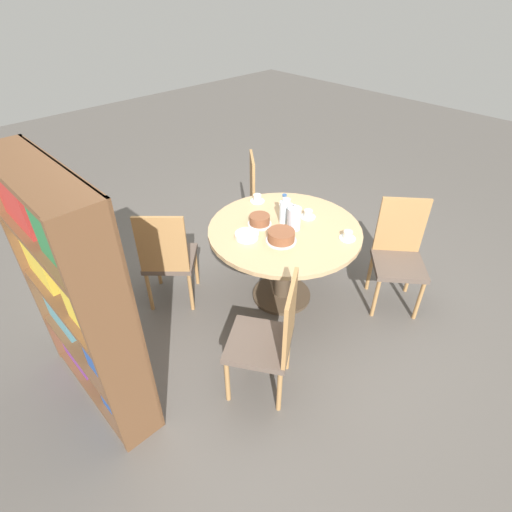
{
  "coord_description": "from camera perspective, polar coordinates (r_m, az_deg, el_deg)",
  "views": [
    {
      "loc": [
        -1.84,
        2.1,
        2.5
      ],
      "look_at": [
        0.0,
        0.33,
        0.63
      ],
      "focal_mm": 28.0,
      "sensor_mm": 36.0,
      "label": 1
    }
  ],
  "objects": [
    {
      "name": "ground_plane",
      "position": [
        3.75,
        3.65,
        -5.66
      ],
      "size": [
        14.0,
        14.0,
        0.0
      ],
      "primitive_type": "plane",
      "color": "#56514C"
    },
    {
      "name": "cup_a",
      "position": [
        3.67,
        0.19,
        8.18
      ],
      "size": [
        0.13,
        0.13,
        0.07
      ],
      "color": "silver",
      "rests_on": "dining_table"
    },
    {
      "name": "plate_stack",
      "position": [
        3.16,
        -1.32,
        2.94
      ],
      "size": [
        0.19,
        0.19,
        0.04
      ],
      "color": "white",
      "rests_on": "dining_table"
    },
    {
      "name": "chair_b",
      "position": [
        3.45,
        -12.46,
        -0.1
      ],
      "size": [
        0.59,
        0.59,
        0.97
      ],
      "rotation": [
        0.0,
        0.0,
        7.09
      ],
      "color": "#A87A47",
      "rests_on": "ground_plane"
    },
    {
      "name": "cup_b",
      "position": [
        3.46,
        7.45,
        5.91
      ],
      "size": [
        0.13,
        0.13,
        0.07
      ],
      "color": "silver",
      "rests_on": "dining_table"
    },
    {
      "name": "water_bottle",
      "position": [
        3.33,
        3.99,
        6.4
      ],
      "size": [
        0.07,
        0.07,
        0.26
      ],
      "color": "silver",
      "rests_on": "dining_table"
    },
    {
      "name": "chair_c",
      "position": [
        2.7,
        1.92,
        -11.61
      ],
      "size": [
        0.58,
        0.58,
        0.97
      ],
      "rotation": [
        0.0,
        0.0,
        8.44
      ],
      "color": "#A87A47",
      "rests_on": "ground_plane"
    },
    {
      "name": "chair_d",
      "position": [
        3.62,
        19.73,
        0.3
      ],
      "size": [
        0.59,
        0.59,
        0.97
      ],
      "rotation": [
        0.0,
        0.0,
        10.14
      ],
      "color": "#A87A47",
      "rests_on": "ground_plane"
    },
    {
      "name": "cake_main",
      "position": [
        3.11,
        3.62,
        2.81
      ],
      "size": [
        0.24,
        0.24,
        0.09
      ],
      "color": "silver",
      "rests_on": "dining_table"
    },
    {
      "name": "cup_d",
      "position": [
        3.23,
        12.97,
        2.83
      ],
      "size": [
        0.13,
        0.13,
        0.07
      ],
      "color": "silver",
      "rests_on": "dining_table"
    },
    {
      "name": "dining_table",
      "position": [
        3.38,
        4.03,
        1.8
      ],
      "size": [
        1.27,
        1.27,
        0.74
      ],
      "color": "#473828",
      "rests_on": "ground_plane"
    },
    {
      "name": "bookshelf",
      "position": [
        2.66,
        -23.66,
        -5.88
      ],
      "size": [
        1.08,
        0.28,
        1.71
      ],
      "rotation": [
        0.0,
        0.0,
        3.14
      ],
      "color": "brown",
      "rests_on": "ground_plane"
    },
    {
      "name": "cup_c",
      "position": [
        3.61,
        4.38,
        7.53
      ],
      "size": [
        0.13,
        0.13,
        0.07
      ],
      "color": "silver",
      "rests_on": "dining_table"
    },
    {
      "name": "coffee_pot",
      "position": [
        3.25,
        5.47,
        5.49
      ],
      "size": [
        0.11,
        0.11,
        0.23
      ],
      "color": "silver",
      "rests_on": "dining_table"
    },
    {
      "name": "cake_second",
      "position": [
        3.32,
        0.52,
        5.12
      ],
      "size": [
        0.2,
        0.2,
        0.09
      ],
      "color": "silver",
      "rests_on": "dining_table"
    },
    {
      "name": "chair_a",
      "position": [
        4.26,
        1.21,
        8.23
      ],
      "size": [
        0.59,
        0.59,
        0.97
      ],
      "rotation": [
        0.0,
        0.0,
        5.6
      ],
      "color": "#A87A47",
      "rests_on": "ground_plane"
    }
  ]
}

